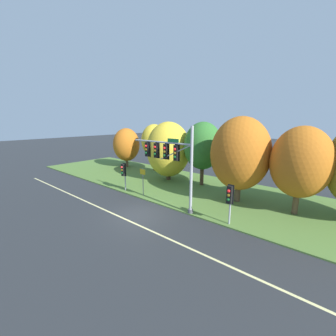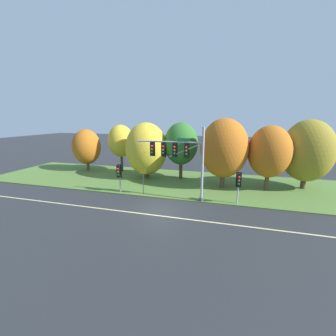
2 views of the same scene
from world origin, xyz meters
TOP-DOWN VIEW (x-y plane):
  - ground_plane at (0.00, 0.00)m, footprint 160.00×160.00m
  - lane_stripe at (0.00, -1.20)m, footprint 36.00×0.16m
  - grass_verge at (0.00, 8.25)m, footprint 48.00×11.50m
  - traffic_signal_mast at (1.00, 2.71)m, footprint 6.37×0.49m
  - pedestrian_signal_near_kerb at (-5.21, 2.82)m, footprint 0.46×0.55m
  - pedestrian_signal_further_along at (6.23, 2.77)m, footprint 0.46×0.55m
  - route_sign_post at (-2.76, 3.17)m, footprint 0.70×0.08m
  - tree_nearest_road at (-14.36, 10.58)m, footprint 3.95×3.95m
  - tree_left_of_mast at (-9.41, 11.50)m, footprint 3.54×3.54m
  - tree_behind_signpost at (-4.68, 9.09)m, footprint 5.16×5.16m
  - tree_mid_verge at (-0.46, 9.85)m, footprint 4.10×4.10m
  - tree_tall_centre at (4.71, 7.60)m, footprint 5.03×5.03m
  - tree_right_far at (9.24, 7.94)m, footprint 4.27×4.27m

SIDE VIEW (x-z plane):
  - ground_plane at x=0.00m, z-range 0.00..0.00m
  - lane_stripe at x=0.00m, z-range 0.00..0.01m
  - grass_verge at x=0.00m, z-range 0.00..0.10m
  - route_sign_post at x=-2.76m, z-range 0.49..3.11m
  - pedestrian_signal_further_along at x=6.23m, z-range 0.71..3.57m
  - pedestrian_signal_near_kerb at x=-5.21m, z-range 0.71..3.58m
  - tree_nearest_road at x=-14.36m, z-range 0.55..6.41m
  - tree_behind_signpost at x=-4.68m, z-range 0.31..7.20m
  - tree_right_far at x=9.24m, z-range 0.77..7.48m
  - traffic_signal_mast at x=1.00m, z-range 0.91..7.60m
  - tree_tall_centre at x=4.71m, z-range 0.65..8.06m
  - tree_left_of_mast at x=-9.41m, z-range 1.12..7.62m
  - tree_mid_verge at x=-0.46m, z-range 0.97..7.87m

